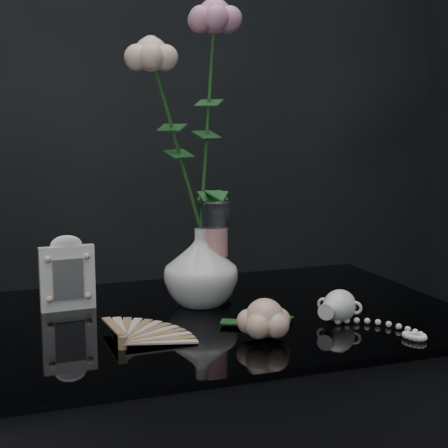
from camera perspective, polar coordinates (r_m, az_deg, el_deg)
name	(u,v)px	position (r m, az deg, el deg)	size (l,w,h in m)	color
vase	(201,267)	(1.26, -1.94, -3.60)	(0.14, 0.14, 0.14)	white
wine_glass	(215,253)	(1.26, -0.74, -2.44)	(0.06, 0.06, 0.19)	white
picture_frame	(67,273)	(1.26, -12.90, -3.98)	(0.10, 0.08, 0.14)	white
paper_fan	(123,341)	(1.05, -8.43, -9.62)	(0.23, 0.18, 0.02)	beige
loose_rose	(265,319)	(1.08, 3.40, -7.85)	(0.14, 0.19, 0.06)	#D8A88B
pearl_jar	(340,304)	(1.18, 9.58, -6.61)	(0.19, 0.20, 0.06)	white
roses	(190,113)	(1.22, -2.81, 9.18)	(0.20, 0.12, 0.46)	#FFC6AB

